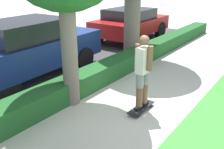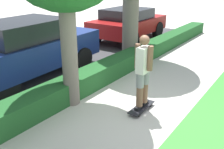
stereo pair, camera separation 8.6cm
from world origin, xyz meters
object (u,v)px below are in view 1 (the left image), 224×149
parked_car_middle (29,48)px  skater_person (143,71)px  skateboard (141,108)px  parked_car_rear (130,23)px

parked_car_middle → skater_person: bearing=-91.8°
skateboard → skater_person: bearing=153.4°
parked_car_rear → skater_person: bearing=-145.8°
skateboard → parked_car_middle: (-0.02, 3.65, 0.77)m
skater_person → parked_car_rear: bearing=34.0°
skater_person → parked_car_rear: (5.51, 3.72, -0.17)m
parked_car_middle → parked_car_rear: (5.53, 0.07, -0.09)m
parked_car_middle → skateboard: bearing=-91.8°
skater_person → parked_car_middle: size_ratio=0.35×
skateboard → parked_car_rear: size_ratio=0.21×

